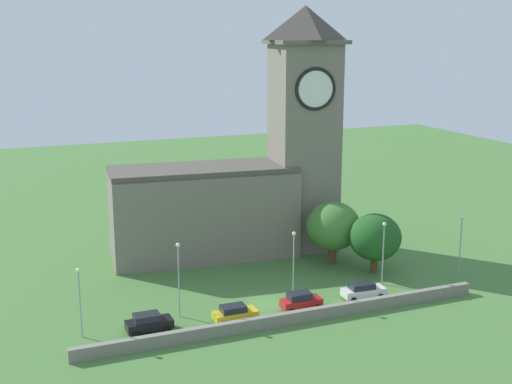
{
  "coord_description": "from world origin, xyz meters",
  "views": [
    {
      "loc": [
        -26.76,
        -61.86,
        27.99
      ],
      "look_at": [
        1.24,
        6.6,
        10.62
      ],
      "focal_mm": 47.87,
      "sensor_mm": 36.0,
      "label": 1
    }
  ],
  "objects_px": {
    "streetlamp_west_end": "(79,291)",
    "tree_by_tower": "(375,237)",
    "car_red": "(301,301)",
    "car_white": "(363,290)",
    "car_black": "(149,323)",
    "car_yellow": "(235,313)",
    "streetlamp_central": "(294,255)",
    "streetlamp_east_end": "(461,236)",
    "streetlamp_east_mid": "(384,243)",
    "church": "(247,175)",
    "streetlamp_west_mid": "(178,269)",
    "tree_churchyard": "(333,226)"
  },
  "relations": [
    {
      "from": "car_yellow",
      "to": "tree_by_tower",
      "type": "bearing_deg",
      "value": 19.14
    },
    {
      "from": "streetlamp_central",
      "to": "tree_by_tower",
      "type": "height_order",
      "value": "streetlamp_central"
    },
    {
      "from": "car_black",
      "to": "tree_by_tower",
      "type": "relative_size",
      "value": 0.62
    },
    {
      "from": "streetlamp_west_mid",
      "to": "streetlamp_east_end",
      "type": "distance_m",
      "value": 33.97
    },
    {
      "from": "car_red",
      "to": "tree_churchyard",
      "type": "xyz_separation_m",
      "value": [
        10.05,
        11.71,
        3.84
      ]
    },
    {
      "from": "car_black",
      "to": "car_yellow",
      "type": "distance_m",
      "value": 8.51
    },
    {
      "from": "car_white",
      "to": "tree_by_tower",
      "type": "bearing_deg",
      "value": 50.39
    },
    {
      "from": "car_red",
      "to": "tree_by_tower",
      "type": "bearing_deg",
      "value": 28.01
    },
    {
      "from": "streetlamp_east_mid",
      "to": "church",
      "type": "bearing_deg",
      "value": 119.75
    },
    {
      "from": "car_white",
      "to": "streetlamp_west_end",
      "type": "height_order",
      "value": "streetlamp_west_end"
    },
    {
      "from": "car_yellow",
      "to": "car_black",
      "type": "bearing_deg",
      "value": 174.14
    },
    {
      "from": "car_black",
      "to": "streetlamp_west_end",
      "type": "height_order",
      "value": "streetlamp_west_end"
    },
    {
      "from": "streetlamp_west_mid",
      "to": "tree_by_tower",
      "type": "xyz_separation_m",
      "value": [
        25.13,
        3.84,
        -0.76
      ]
    },
    {
      "from": "car_black",
      "to": "streetlamp_west_end",
      "type": "relative_size",
      "value": 0.65
    },
    {
      "from": "car_red",
      "to": "streetlamp_west_mid",
      "type": "distance_m",
      "value": 13.11
    },
    {
      "from": "car_black",
      "to": "tree_by_tower",
      "type": "bearing_deg",
      "value": 12.15
    },
    {
      "from": "car_red",
      "to": "church",
      "type": "bearing_deg",
      "value": 84.2
    },
    {
      "from": "streetlamp_east_end",
      "to": "streetlamp_west_mid",
      "type": "bearing_deg",
      "value": 178.83
    },
    {
      "from": "streetlamp_west_end",
      "to": "tree_by_tower",
      "type": "relative_size",
      "value": 0.96
    },
    {
      "from": "streetlamp_west_mid",
      "to": "streetlamp_east_end",
      "type": "height_order",
      "value": "streetlamp_west_mid"
    },
    {
      "from": "church",
      "to": "car_yellow",
      "type": "bearing_deg",
      "value": -114.76
    },
    {
      "from": "tree_by_tower",
      "to": "streetlamp_west_mid",
      "type": "bearing_deg",
      "value": -171.31
    },
    {
      "from": "streetlamp_west_mid",
      "to": "streetlamp_east_mid",
      "type": "bearing_deg",
      "value": 0.05
    },
    {
      "from": "car_red",
      "to": "streetlamp_west_end",
      "type": "height_order",
      "value": "streetlamp_west_end"
    },
    {
      "from": "car_yellow",
      "to": "streetlamp_west_end",
      "type": "height_order",
      "value": "streetlamp_west_end"
    },
    {
      "from": "streetlamp_west_mid",
      "to": "car_yellow",
      "type": "bearing_deg",
      "value": -34.48
    },
    {
      "from": "church",
      "to": "tree_by_tower",
      "type": "distance_m",
      "value": 18.19
    },
    {
      "from": "tree_churchyard",
      "to": "streetlamp_east_end",
      "type": "bearing_deg",
      "value": -38.03
    },
    {
      "from": "tree_by_tower",
      "to": "streetlamp_east_mid",
      "type": "bearing_deg",
      "value": -108.7
    },
    {
      "from": "streetlamp_west_end",
      "to": "streetlamp_east_mid",
      "type": "xyz_separation_m",
      "value": [
        33.67,
        1.15,
        0.28
      ]
    },
    {
      "from": "streetlamp_east_end",
      "to": "church",
      "type": "bearing_deg",
      "value": 138.2
    },
    {
      "from": "streetlamp_west_mid",
      "to": "streetlamp_east_mid",
      "type": "height_order",
      "value": "streetlamp_west_mid"
    },
    {
      "from": "streetlamp_east_mid",
      "to": "car_white",
      "type": "bearing_deg",
      "value": -146.25
    },
    {
      "from": "car_yellow",
      "to": "car_red",
      "type": "distance_m",
      "value": 7.32
    },
    {
      "from": "car_red",
      "to": "streetlamp_west_end",
      "type": "distance_m",
      "value": 22.27
    },
    {
      "from": "streetlamp_east_mid",
      "to": "car_yellow",
      "type": "bearing_deg",
      "value": -170.31
    },
    {
      "from": "streetlamp_central",
      "to": "streetlamp_east_end",
      "type": "height_order",
      "value": "streetlamp_central"
    },
    {
      "from": "streetlamp_east_mid",
      "to": "tree_by_tower",
      "type": "height_order",
      "value": "streetlamp_east_mid"
    },
    {
      "from": "tree_churchyard",
      "to": "car_red",
      "type": "bearing_deg",
      "value": -130.62
    },
    {
      "from": "car_red",
      "to": "streetlamp_east_mid",
      "type": "relative_size",
      "value": 0.58
    },
    {
      "from": "tree_by_tower",
      "to": "car_black",
      "type": "bearing_deg",
      "value": -167.85
    },
    {
      "from": "streetlamp_west_end",
      "to": "streetlamp_west_mid",
      "type": "height_order",
      "value": "streetlamp_west_mid"
    },
    {
      "from": "car_black",
      "to": "car_yellow",
      "type": "xyz_separation_m",
      "value": [
        8.46,
        -0.87,
        -0.07
      ]
    },
    {
      "from": "streetlamp_east_end",
      "to": "tree_churchyard",
      "type": "xyz_separation_m",
      "value": [
        -11.87,
        9.28,
        -0.02
      ]
    },
    {
      "from": "car_red",
      "to": "car_white",
      "type": "distance_m",
      "value": 7.63
    },
    {
      "from": "church",
      "to": "streetlamp_west_end",
      "type": "xyz_separation_m",
      "value": [
        -23.93,
        -18.2,
        -5.59
      ]
    },
    {
      "from": "car_black",
      "to": "tree_churchyard",
      "type": "relative_size",
      "value": 0.57
    },
    {
      "from": "car_red",
      "to": "tree_by_tower",
      "type": "relative_size",
      "value": 0.6
    },
    {
      "from": "church",
      "to": "car_white",
      "type": "xyz_separation_m",
      "value": [
        5.57,
        -19.84,
        -9.28
      ]
    },
    {
      "from": "church",
      "to": "streetlamp_west_end",
      "type": "bearing_deg",
      "value": -142.75
    }
  ]
}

